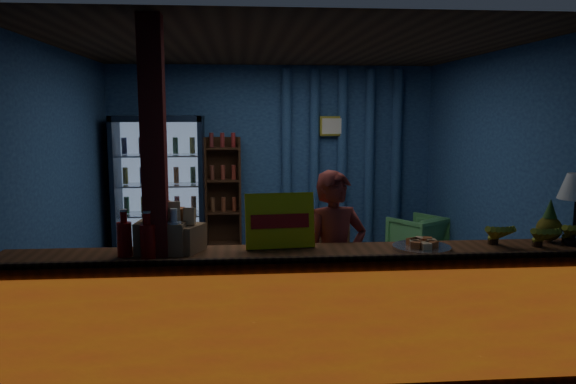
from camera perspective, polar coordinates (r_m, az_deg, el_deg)
ground at (r=6.15m, az=-0.35°, el=-10.36°), size 4.60×4.60×0.00m
room_walls at (r=5.84m, az=-0.37°, el=4.40°), size 4.60×4.60×4.60m
counter at (r=4.20m, az=1.78°, el=-12.46°), size 4.40×0.57×0.99m
support_post at (r=4.01m, az=-13.28°, el=-1.45°), size 0.16×0.16×2.60m
beverage_cooler at (r=7.87m, az=-12.82°, el=0.52°), size 1.20×0.62×1.90m
bottle_shelf at (r=7.95m, az=-6.58°, el=-0.26°), size 0.50×0.28×1.60m
curtain_folds at (r=8.11m, az=5.50°, el=3.51°), size 1.74×0.14×2.50m
framed_picture at (r=8.02m, az=4.54°, el=6.69°), size 0.36×0.04×0.28m
shopkeeper at (r=4.60m, az=4.81°, el=-7.11°), size 0.62×0.49×1.49m
green_chair at (r=7.74m, az=13.01°, el=-4.47°), size 0.86×0.86×0.57m
side_table at (r=7.50m, az=4.42°, el=-5.20°), size 0.55×0.45×0.53m
yellow_sign at (r=4.15m, az=-0.83°, el=-2.93°), size 0.52×0.15×0.41m
soda_bottles at (r=4.03m, az=-13.95°, el=-4.54°), size 0.45×0.18×0.33m
snack_box_left at (r=4.14m, az=-12.59°, el=-4.18°), size 0.39×0.33×0.37m
snack_box_centre at (r=4.16m, az=-10.89°, el=-4.35°), size 0.38×0.35×0.32m
pastry_tray at (r=4.27m, az=13.42°, el=-5.34°), size 0.43×0.43×0.07m
banana_bunches at (r=4.63m, az=23.90°, el=-3.88°), size 0.86×0.32×0.19m
pineapple at (r=4.80m, az=25.02°, el=-3.02°), size 0.19×0.19×0.33m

